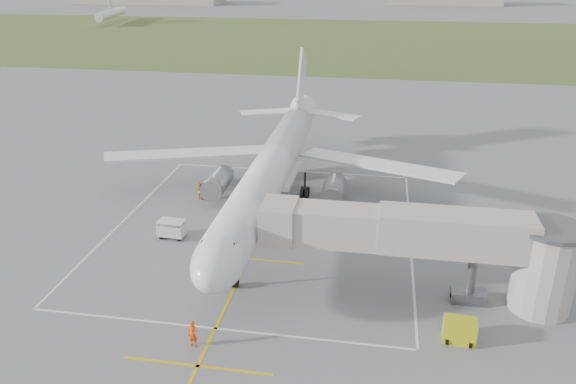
% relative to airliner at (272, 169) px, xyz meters
% --- Properties ---
extents(ground, '(700.00, 700.00, 0.00)m').
position_rel_airliner_xyz_m(ground, '(0.00, -0.75, -4.39)').
color(ground, '#5D5D60').
rests_on(ground, ground).
extents(grass_strip, '(700.00, 120.00, 0.02)m').
position_rel_airliner_xyz_m(grass_strip, '(0.00, 129.25, -4.38)').
color(grass_strip, '#3F5726').
rests_on(grass_strip, ground).
extents(apron_markings, '(28.20, 60.00, 0.01)m').
position_rel_airliner_xyz_m(apron_markings, '(0.00, -6.57, -4.38)').
color(apron_markings, '#C79F0B').
rests_on(apron_markings, ground).
extents(airliner, '(38.93, 46.75, 13.52)m').
position_rel_airliner_xyz_m(airliner, '(0.00, 0.00, 0.00)').
color(airliner, silver).
rests_on(airliner, ground).
extents(jet_bridge, '(23.40, 5.00, 7.20)m').
position_rel_airliner_xyz_m(jet_bridge, '(15.72, -14.25, 0.35)').
color(jet_bridge, '#A09990').
rests_on(jet_bridge, ground).
extents(gpu_unit, '(2.29, 1.69, 1.64)m').
position_rel_airliner_xyz_m(gpu_unit, '(16.76, -19.26, -3.58)').
color(gpu_unit, '#B1AF16').
rests_on(gpu_unit, ground).
extents(baggage_cart, '(2.54, 1.63, 1.71)m').
position_rel_airliner_xyz_m(baggage_cart, '(-7.93, -7.98, -3.52)').
color(baggage_cart, silver).
rests_on(baggage_cart, ground).
extents(ramp_worker_nose, '(0.77, 0.56, 1.94)m').
position_rel_airliner_xyz_m(ramp_worker_nose, '(-0.90, -22.85, -3.42)').
color(ramp_worker_nose, '#EE4307').
rests_on(ramp_worker_nose, ground).
extents(ramp_worker_wing, '(1.10, 1.01, 1.84)m').
position_rel_airliner_xyz_m(ramp_worker_wing, '(-8.12, 1.22, -3.47)').
color(ramp_worker_wing, orange).
rests_on(ramp_worker_wing, ground).
extents(distant_aircraft, '(217.55, 52.06, 8.85)m').
position_rel_airliner_xyz_m(distant_aircraft, '(6.45, 173.08, -0.80)').
color(distant_aircraft, silver).
rests_on(distant_aircraft, ground).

